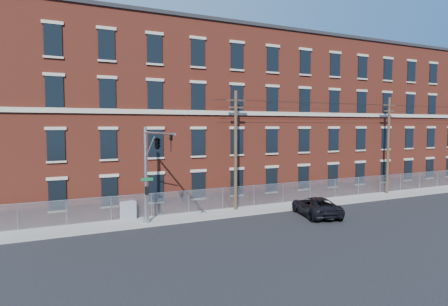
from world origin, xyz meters
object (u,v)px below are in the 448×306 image
traffic_signal_mast (155,153)px  pickup_truck (316,206)px  utility_cabinet (128,210)px  utility_pole_near (236,148)px

traffic_signal_mast → pickup_truck: bearing=-4.8°
traffic_signal_mast → utility_cabinet: size_ratio=5.09×
traffic_signal_mast → utility_cabinet: (-0.98, 3.82, -4.58)m
utility_cabinet → traffic_signal_mast: bearing=-86.4°
pickup_truck → utility_cabinet: size_ratio=3.99×
utility_cabinet → utility_pole_near: bearing=-13.4°
pickup_truck → traffic_signal_mast: bearing=10.9°
utility_pole_near → traffic_signal_mast: bearing=-156.9°
traffic_signal_mast → utility_cabinet: traffic_signal_mast is taller
utility_pole_near → utility_cabinet: 10.07m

